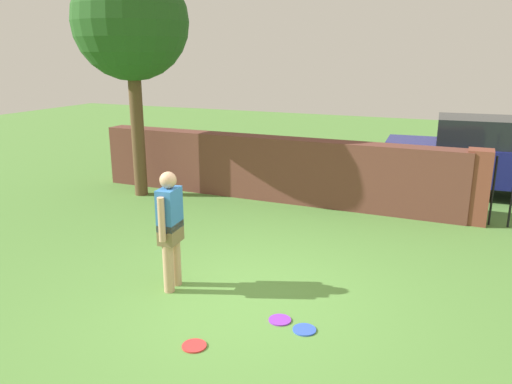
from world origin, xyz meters
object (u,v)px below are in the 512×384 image
at_px(tree, 131,24).
at_px(frisbee_red, 194,346).
at_px(car, 483,156).
at_px(person, 170,225).
at_px(frisbee_blue, 304,330).
at_px(frisbee_purple, 280,320).

relative_size(tree, frisbee_red, 18.13).
height_order(tree, frisbee_red, tree).
bearing_deg(car, frisbee_red, -113.17).
relative_size(person, frisbee_red, 6.00).
distance_m(frisbee_blue, frisbee_purple, 0.35).
bearing_deg(frisbee_blue, frisbee_red, -141.54).
bearing_deg(frisbee_blue, tree, 142.15).
bearing_deg(frisbee_red, frisbee_blue, 38.46).
xyz_separation_m(tree, car, (6.97, 3.10, -2.80)).
bearing_deg(frisbee_purple, tree, 140.91).
distance_m(tree, frisbee_red, 7.34).
xyz_separation_m(tree, frisbee_blue, (5.17, -4.01, -3.65)).
height_order(tree, person, tree).
xyz_separation_m(tree, frisbee_purple, (4.83, -3.92, -3.65)).
bearing_deg(car, frisbee_purple, -110.62).
bearing_deg(tree, frisbee_purple, -39.09).
height_order(car, frisbee_red, car).
height_order(frisbee_blue, frisbee_red, same).
bearing_deg(person, frisbee_red, 35.18).
bearing_deg(person, tree, -145.22).
distance_m(tree, car, 8.13).
bearing_deg(frisbee_red, frisbee_purple, 53.22).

